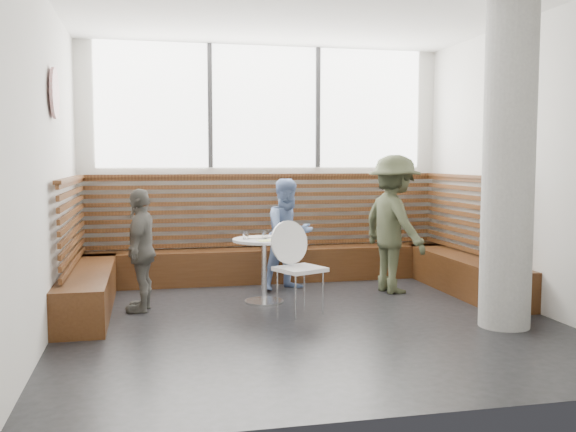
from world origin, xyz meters
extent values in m
cube|color=silver|center=(0.00, 0.00, 1.60)|extent=(5.00, 5.00, 3.20)
cube|color=black|center=(0.00, 0.00, 0.00)|extent=(5.00, 5.00, 0.01)
cube|color=white|center=(0.00, 0.00, 3.20)|extent=(5.00, 5.00, 0.01)
cube|color=white|center=(0.00, 2.48, 2.38)|extent=(4.50, 0.02, 1.65)
cube|color=#3F3F42|center=(-0.75, 2.46, 2.38)|extent=(0.06, 0.04, 1.65)
cube|color=#3F3F42|center=(0.75, 2.46, 2.38)|extent=(0.06, 0.04, 1.65)
cube|color=#3C210F|center=(0.00, 2.25, 0.23)|extent=(5.00, 0.50, 0.45)
cube|color=#3C210F|center=(-2.25, 1.25, 0.23)|extent=(0.50, 2.50, 0.45)
cube|color=#3C210F|center=(2.25, 1.25, 0.23)|extent=(0.50, 2.50, 0.45)
cube|color=#412310|center=(0.00, 2.42, 0.95)|extent=(4.88, 0.08, 0.98)
cube|color=#412310|center=(-2.42, 1.25, 0.95)|extent=(0.08, 2.38, 0.98)
cube|color=#412310|center=(2.42, 1.25, 0.95)|extent=(0.08, 2.38, 0.98)
cylinder|color=gray|center=(1.85, -0.60, 1.60)|extent=(0.50, 0.50, 3.20)
cylinder|color=white|center=(-2.46, 0.40, 2.30)|extent=(0.03, 0.50, 0.50)
cylinder|color=silver|center=(-0.29, 0.96, 0.01)|extent=(0.46, 0.46, 0.02)
cylinder|color=silver|center=(-0.29, 0.96, 0.37)|extent=(0.07, 0.07, 0.72)
cylinder|color=#B7B7BA|center=(-0.29, 0.96, 0.73)|extent=(0.73, 0.73, 0.03)
cube|color=white|center=(-0.01, 0.33, 0.49)|extent=(0.45, 0.43, 0.04)
cylinder|color=white|center=(-0.01, 0.52, 0.76)|extent=(0.48, 0.11, 0.47)
cylinder|color=silver|center=(-0.20, 0.17, 0.23)|extent=(0.02, 0.02, 0.46)
cylinder|color=silver|center=(0.17, 0.17, 0.23)|extent=(0.02, 0.02, 0.46)
cylinder|color=silver|center=(-0.20, 0.49, 0.23)|extent=(0.02, 0.02, 0.46)
cylinder|color=silver|center=(0.17, 0.49, 0.23)|extent=(0.02, 0.02, 0.46)
imported|color=#3D432C|center=(1.40, 1.21, 0.86)|extent=(0.88, 1.22, 1.71)
imported|color=#647CAE|center=(0.15, 1.64, 0.71)|extent=(0.83, 0.74, 1.41)
imported|color=#605D57|center=(-1.67, 0.86, 0.67)|extent=(0.47, 0.83, 1.34)
cylinder|color=white|center=(-0.40, 1.03, 0.75)|extent=(0.22, 0.22, 0.02)
cylinder|color=white|center=(-0.22, 1.09, 0.75)|extent=(0.20, 0.20, 0.01)
cylinder|color=white|center=(-0.51, 0.91, 0.80)|extent=(0.06, 0.06, 0.10)
cylinder|color=white|center=(-0.29, 0.94, 0.80)|extent=(0.06, 0.06, 0.10)
cylinder|color=white|center=(-0.13, 1.03, 0.80)|extent=(0.07, 0.07, 0.11)
cube|color=#A5C64C|center=(-0.29, 0.77, 0.75)|extent=(0.24, 0.19, 0.00)
camera|label=1|loc=(-1.60, -6.25, 1.65)|focal=40.00mm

